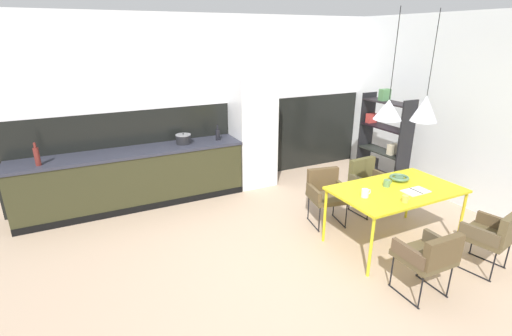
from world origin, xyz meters
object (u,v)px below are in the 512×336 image
object	(u,v)px
fruit_bowl	(399,178)
mug_wide_latte	(387,183)
armchair_corner_seat	(430,254)
bottle_oil_tall	(37,156)
open_shelf_unit	(383,140)
pendant_lamp_over_table_near	(388,109)
refrigerator_column	(253,132)
open_book	(416,191)
mug_short_terracotta	(365,193)
cooking_pot	(183,139)
armchair_near_window	(367,179)
mug_white_ceramic	(405,199)
bottle_wine_green	(218,134)
dining_table	(396,192)
armchair_facing_counter	(326,190)
armchair_head_of_table	(495,232)
pendant_lamp_over_table_far	(425,109)

from	to	relation	value
fruit_bowl	mug_wide_latte	world-z (taller)	mug_wide_latte
armchair_corner_seat	bottle_oil_tall	xyz separation A→B (m)	(-3.48, 3.44, 0.52)
open_shelf_unit	pendant_lamp_over_table_near	size ratio (longest dim) A/B	1.47
refrigerator_column	mug_wide_latte	world-z (taller)	refrigerator_column
open_book	mug_short_terracotta	world-z (taller)	mug_short_terracotta
cooking_pot	pendant_lamp_over_table_near	distance (m)	3.23
open_book	mug_short_terracotta	distance (m)	0.67
fruit_bowl	mug_short_terracotta	distance (m)	0.77
armchair_near_window	mug_white_ceramic	world-z (taller)	mug_white_ceramic
refrigerator_column	bottle_wine_green	size ratio (longest dim) A/B	7.15
mug_short_terracotta	refrigerator_column	bearing A→B (deg)	93.46
refrigerator_column	open_book	xyz separation A→B (m)	(0.81, -2.81, -0.18)
open_book	cooking_pot	size ratio (longest dim) A/B	1.30
mug_white_ceramic	open_shelf_unit	size ratio (longest dim) A/B	0.07
mug_white_ceramic	mug_short_terracotta	bearing A→B (deg)	134.71
armchair_near_window	armchair_corner_seat	world-z (taller)	armchair_near_window
open_book	pendant_lamp_over_table_near	xyz separation A→B (m)	(-0.45, 0.16, 1.00)
pendant_lamp_over_table_near	fruit_bowl	bearing A→B (deg)	19.42
open_book	bottle_wine_green	bearing A→B (deg)	117.67
mug_wide_latte	dining_table	bearing A→B (deg)	-61.65
armchair_facing_counter	mug_wide_latte	world-z (taller)	mug_wide_latte
bottle_wine_green	mug_wide_latte	bearing A→B (deg)	-63.20
refrigerator_column	pendant_lamp_over_table_near	world-z (taller)	pendant_lamp_over_table_near
fruit_bowl	bottle_wine_green	bearing A→B (deg)	122.47
fruit_bowl	bottle_wine_green	distance (m)	2.91
armchair_head_of_table	mug_short_terracotta	bearing A→B (deg)	127.76
refrigerator_column	pendant_lamp_over_table_far	size ratio (longest dim) A/B	1.52
armchair_corner_seat	bottle_wine_green	xyz separation A→B (m)	(-0.87, 3.55, 0.49)
armchair_near_window	open_shelf_unit	size ratio (longest dim) A/B	0.47
dining_table	armchair_head_of_table	distance (m)	1.11
refrigerator_column	bottle_wine_green	xyz separation A→B (m)	(-0.65, -0.01, 0.04)
pendant_lamp_over_table_far	open_book	bearing A→B (deg)	-132.17
armchair_corner_seat	pendant_lamp_over_table_far	xyz separation A→B (m)	(0.77, 0.95, 1.22)
dining_table	bottle_wine_green	size ratio (longest dim) A/B	5.91
open_book	mug_short_terracotta	bearing A→B (deg)	166.73
mug_short_terracotta	open_shelf_unit	bearing A→B (deg)	40.87
armchair_near_window	armchair_facing_counter	bearing A→B (deg)	-1.17
cooking_pot	pendant_lamp_over_table_near	size ratio (longest dim) A/B	0.21
armchair_head_of_table	mug_white_ceramic	distance (m)	1.02
armchair_head_of_table	bottle_wine_green	world-z (taller)	bottle_wine_green
bottle_oil_tall	pendant_lamp_over_table_near	xyz separation A→B (m)	(3.63, -2.52, 0.75)
fruit_bowl	mug_short_terracotta	world-z (taller)	mug_short_terracotta
pendant_lamp_over_table_near	open_shelf_unit	bearing A→B (deg)	44.42
armchair_near_window	pendant_lamp_over_table_far	xyz separation A→B (m)	(-0.05, -0.86, 1.20)
mug_wide_latte	mug_short_terracotta	bearing A→B (deg)	-164.86
mug_wide_latte	pendant_lamp_over_table_far	xyz separation A→B (m)	(0.37, -0.08, 0.91)
mug_white_ceramic	pendant_lamp_over_table_far	world-z (taller)	pendant_lamp_over_table_far
refrigerator_column	armchair_facing_counter	bearing A→B (deg)	-81.32
dining_table	pendant_lamp_over_table_far	distance (m)	1.05
armchair_head_of_table	bottle_oil_tall	size ratio (longest dim) A/B	2.39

